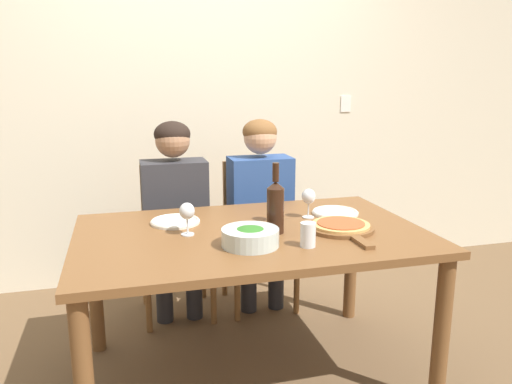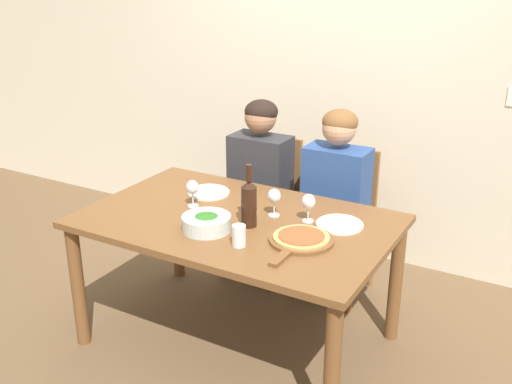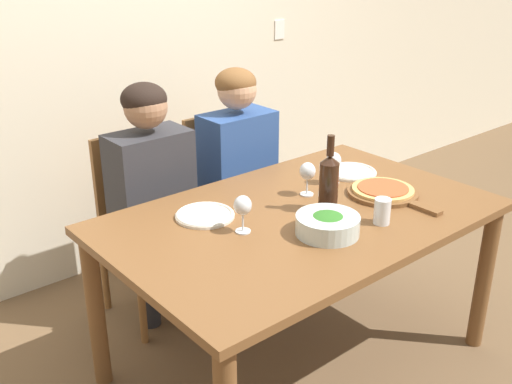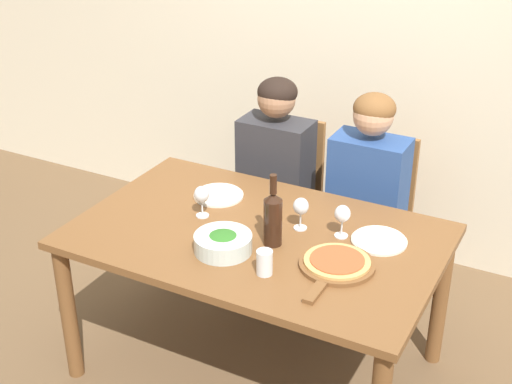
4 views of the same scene
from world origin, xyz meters
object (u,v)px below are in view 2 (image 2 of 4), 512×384
at_px(person_woman, 259,174).
at_px(wine_glass_centre, 274,197).
at_px(water_tumbler, 239,236).
at_px(chair_left, 267,202).
at_px(dinner_plate_left, 209,192).
at_px(dinner_plate_right, 340,224).
at_px(broccoli_bowl, 206,223).
at_px(pizza_on_board, 301,239).
at_px(person_man, 335,189).
at_px(wine_glass_left, 192,189).
at_px(wine_glass_right, 308,203).
at_px(chair_right, 340,218).
at_px(wine_bottle, 249,202).

bearing_deg(person_woman, wine_glass_centre, -54.61).
bearing_deg(water_tumbler, chair_left, 112.09).
bearing_deg(water_tumbler, dinner_plate_left, 135.39).
bearing_deg(water_tumbler, dinner_plate_right, 54.01).
distance_m(chair_left, dinner_plate_left, 0.67).
distance_m(person_woman, wine_glass_centre, 0.75).
xyz_separation_m(broccoli_bowl, pizza_on_board, (0.47, 0.10, -0.02)).
bearing_deg(dinner_plate_right, person_man, 114.50).
bearing_deg(wine_glass_left, dinner_plate_left, 99.44).
bearing_deg(chair_left, wine_glass_right, -48.53).
relative_size(pizza_on_board, wine_glass_centre, 2.99).
distance_m(broccoli_bowl, wine_glass_left, 0.33).
bearing_deg(chair_left, dinner_plate_left, -94.94).
height_order(chair_right, dinner_plate_right, chair_right).
bearing_deg(wine_glass_left, chair_left, 88.66).
distance_m(chair_right, person_man, 0.26).
height_order(pizza_on_board, wine_glass_left, wine_glass_left).
height_order(person_woman, water_tumbler, person_woman).
relative_size(person_man, wine_glass_centre, 7.96).
height_order(chair_right, wine_bottle, wine_bottle).
bearing_deg(chair_right, person_man, -90.00).
xyz_separation_m(chair_left, dinner_plate_left, (-0.05, -0.61, 0.27)).
relative_size(chair_right, person_woman, 0.76).
height_order(wine_bottle, dinner_plate_left, wine_bottle).
height_order(dinner_plate_left, wine_glass_centre, wine_glass_centre).
bearing_deg(person_man, pizza_on_board, -78.85).
height_order(person_man, wine_glass_right, person_man).
distance_m(wine_glass_left, wine_glass_centre, 0.46).
relative_size(person_woman, wine_glass_centre, 7.96).
bearing_deg(water_tumbler, wine_glass_right, 68.76).
bearing_deg(wine_glass_right, dinner_plate_left, 173.19).
bearing_deg(dinner_plate_left, person_woman, 83.95).
relative_size(person_man, broccoli_bowl, 4.88).
xyz_separation_m(person_woman, pizza_on_board, (0.69, -0.82, 0.04)).
bearing_deg(chair_left, wine_glass_left, -91.34).
xyz_separation_m(chair_right, pizza_on_board, (0.16, -0.93, 0.28)).
bearing_deg(broccoli_bowl, water_tumbler, -17.45).
xyz_separation_m(person_man, wine_glass_centre, (-0.10, -0.60, 0.13)).
bearing_deg(wine_glass_right, chair_right, 97.23).
bearing_deg(chair_left, person_woman, -90.00).
xyz_separation_m(chair_right, person_man, (-0.00, -0.11, 0.23)).
bearing_deg(broccoli_bowl, wine_glass_left, 137.20).
bearing_deg(dinner_plate_left, broccoli_bowl, -57.38).
height_order(chair_right, wine_glass_left, chair_right).
height_order(broccoli_bowl, wine_glass_right, wine_glass_right).
height_order(dinner_plate_right, wine_glass_centre, wine_glass_centre).
bearing_deg(chair_left, wine_bottle, -67.07).
xyz_separation_m(broccoli_bowl, wine_glass_left, (-0.24, 0.22, 0.07)).
distance_m(person_man, wine_glass_centre, 0.62).
relative_size(wine_bottle, broccoli_bowl, 1.33).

